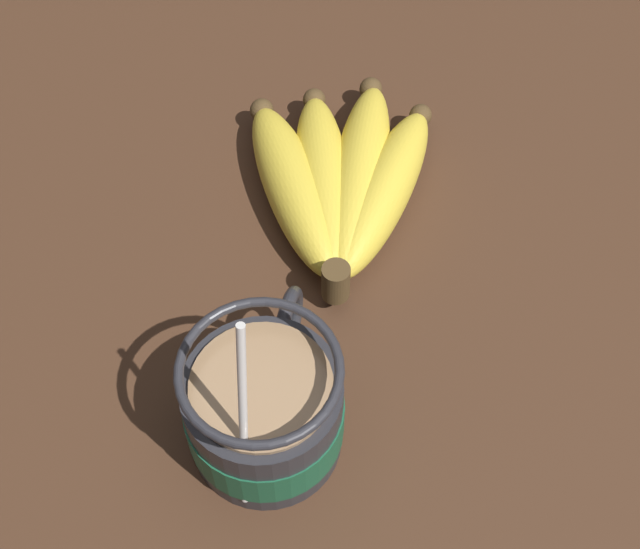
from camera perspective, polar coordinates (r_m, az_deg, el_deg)
table at (r=61.79cm, az=-0.96°, el=-7.66°), size 132.74×132.74×2.63cm
coffee_mug at (r=55.49cm, az=-3.56°, el=-8.65°), size 13.49×9.91×17.20cm
banana_bunch at (r=67.72cm, az=1.17°, el=5.88°), size 21.65×16.32×4.44cm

